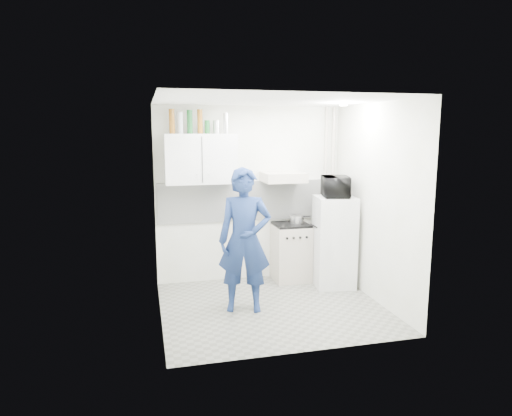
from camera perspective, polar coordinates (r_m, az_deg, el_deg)
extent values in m
plane|color=slate|center=(6.01, 2.01, -12.25)|extent=(2.80, 2.80, 0.00)
plane|color=white|center=(5.59, 2.17, 13.32)|extent=(2.80, 2.80, 0.00)
plane|color=white|center=(6.85, -0.79, 1.74)|extent=(2.80, 0.00, 2.80)
plane|color=white|center=(5.44, -12.22, -0.52)|extent=(0.00, 2.60, 2.60)
plane|color=white|center=(6.19, 14.65, 0.58)|extent=(0.00, 2.60, 2.60)
imported|color=navy|center=(5.66, -1.43, -4.05)|extent=(0.74, 0.58, 1.80)
cube|color=beige|center=(6.95, 4.37, -5.60)|extent=(0.52, 0.52, 0.84)
cube|color=white|center=(6.70, 9.74, -4.17)|extent=(0.61, 0.61, 1.31)
cube|color=black|center=(6.85, 4.42, -2.08)|extent=(0.50, 0.50, 0.03)
cylinder|color=silver|center=(6.90, 5.08, -1.39)|extent=(0.20, 0.20, 0.11)
imported|color=black|center=(6.56, 9.93, 2.65)|extent=(0.59, 0.47, 0.29)
cylinder|color=brown|center=(6.45, -10.48, 10.60)|extent=(0.08, 0.08, 0.33)
cylinder|color=#B2B7BC|center=(6.46, -9.45, 10.45)|extent=(0.08, 0.08, 0.29)
cylinder|color=#144C1E|center=(6.47, -8.28, 10.61)|extent=(0.08, 0.08, 0.32)
cylinder|color=brown|center=(6.49, -7.02, 10.67)|extent=(0.08, 0.08, 0.33)
cylinder|color=#144C1E|center=(6.50, -6.12, 10.03)|extent=(0.07, 0.07, 0.18)
cylinder|color=silver|center=(6.52, -4.96, 10.04)|extent=(0.10, 0.10, 0.18)
cylinder|color=silver|center=(6.54, -3.78, 10.51)|extent=(0.07, 0.07, 0.29)
cube|color=white|center=(6.50, -6.94, 6.11)|extent=(1.00, 0.35, 0.70)
cube|color=beige|center=(6.70, 3.45, 3.86)|extent=(0.60, 0.50, 0.14)
cube|color=white|center=(6.85, -0.76, 0.89)|extent=(2.74, 0.03, 0.60)
cylinder|color=beige|center=(7.19, 9.51, 1.97)|extent=(0.05, 0.05, 2.60)
cylinder|color=beige|center=(7.14, 8.62, 1.94)|extent=(0.04, 0.04, 2.60)
cylinder|color=white|center=(6.13, 10.88, 12.55)|extent=(0.10, 0.10, 0.02)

